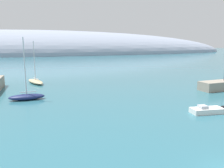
# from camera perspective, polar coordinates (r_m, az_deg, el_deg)

# --- Properties ---
(distant_ridge) EXTENTS (364.92, 87.78, 38.53)m
(distant_ridge) POSITION_cam_1_polar(r_m,az_deg,el_deg) (203.63, -19.62, 7.02)
(distant_ridge) COLOR #8E99AD
(distant_ridge) RESTS_ON ground
(sailboat_sand_near_shore) EXTENTS (4.68, 7.94, 9.80)m
(sailboat_sand_near_shore) POSITION_cam_1_polar(r_m,az_deg,el_deg) (57.08, -18.32, 0.67)
(sailboat_sand_near_shore) COLOR #C6B284
(sailboat_sand_near_shore) RESTS_ON water
(sailboat_navy_mid_mooring) EXTENTS (5.86, 2.45, 10.36)m
(sailboat_navy_mid_mooring) POSITION_cam_1_polar(r_m,az_deg,el_deg) (41.36, -20.27, -2.85)
(sailboat_navy_mid_mooring) COLOR navy
(sailboat_navy_mid_mooring) RESTS_ON water
(motorboat_white_foreground) EXTENTS (4.95, 2.31, 1.12)m
(motorboat_white_foreground) POSITION_cam_1_polar(r_m,az_deg,el_deg) (34.25, 22.36, -6.00)
(motorboat_white_foreground) COLOR white
(motorboat_white_foreground) RESTS_ON water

